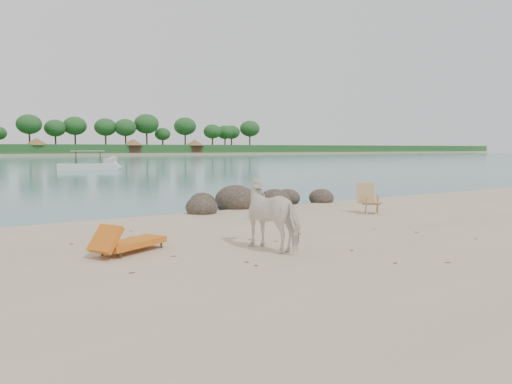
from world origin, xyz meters
TOP-DOWN VIEW (x-y plane):
  - boulders at (3.04, 6.45)m, footprint 6.37×2.92m
  - cow at (-0.62, -0.23)m, footprint 1.04×1.82m
  - side_table at (1.69, 3.52)m, footprint 0.68×0.47m
  - lounge_chair at (-3.20, 1.09)m, footprint 1.86×1.33m
  - deck_chair at (5.20, 2.59)m, footprint 0.90×0.91m
  - boat_mid at (6.64, 41.64)m, footprint 6.53×3.29m
  - boat_far at (17.92, 71.06)m, footprint 3.90×5.89m
  - dead_leaves at (-0.26, 0.03)m, footprint 8.22×6.89m

SIDE VIEW (x-z plane):
  - dead_leaves at x=-0.26m, z-range 0.01..0.01m
  - boulders at x=3.04m, z-range -0.34..0.74m
  - side_table at x=1.69m, z-range 0.00..0.52m
  - lounge_chair at x=-3.20m, z-range 0.00..0.53m
  - boat_far at x=17.92m, z-range 0.00..0.69m
  - deck_chair at x=5.20m, z-range 0.00..0.96m
  - cow at x=-0.62m, z-range 0.00..1.46m
  - boat_mid at x=6.64m, z-range 0.00..3.11m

